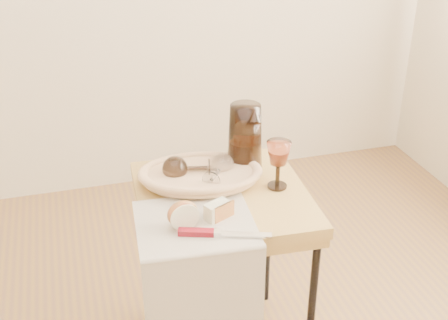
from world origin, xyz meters
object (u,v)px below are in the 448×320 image
object	(u,v)px
pitcher	(245,138)
apple_half	(183,214)
side_table	(222,277)
wine_goblet	(278,165)
goblet_lying_a	(190,168)
tea_towel	(195,223)
table_knife	(221,233)
goblet_lying_b	(218,171)
bread_basket	(200,177)

from	to	relation	value
pitcher	apple_half	distance (m)	0.39
side_table	apple_half	size ratio (longest dim) A/B	7.52
apple_half	wine_goblet	bearing A→B (deg)	18.22
side_table	goblet_lying_a	size ratio (longest dim) A/B	5.05
side_table	tea_towel	world-z (taller)	tea_towel
goblet_lying_a	pitcher	bearing A→B (deg)	-154.66
side_table	wine_goblet	bearing A→B (deg)	-5.56
side_table	apple_half	bearing A→B (deg)	-135.37
pitcher	table_knife	world-z (taller)	pitcher
goblet_lying_b	apple_half	size ratio (longest dim) A/B	1.35
bread_basket	apple_half	distance (m)	0.24
side_table	wine_goblet	world-z (taller)	wine_goblet
side_table	pitcher	bearing A→B (deg)	48.59
pitcher	wine_goblet	bearing A→B (deg)	-52.48
table_knife	bread_basket	bearing A→B (deg)	105.65
wine_goblet	goblet_lying_a	bearing A→B (deg)	158.50
tea_towel	table_knife	xyz separation A→B (m)	(0.05, -0.08, 0.01)
side_table	table_knife	distance (m)	0.41
apple_half	table_knife	xyz separation A→B (m)	(0.09, -0.07, -0.03)
goblet_lying_a	table_knife	distance (m)	0.31
apple_half	pitcher	bearing A→B (deg)	41.90
apple_half	tea_towel	bearing A→B (deg)	8.05
bread_basket	table_knife	size ratio (longest dim) A/B	1.38
tea_towel	pitcher	xyz separation A→B (m)	(0.23, 0.27, 0.11)
pitcher	wine_goblet	xyz separation A→B (m)	(0.06, -0.14, -0.03)
bread_basket	goblet_lying_b	distance (m)	0.06
bread_basket	pitcher	xyz separation A→B (m)	(0.16, 0.06, 0.09)
pitcher	wine_goblet	world-z (taller)	pitcher
side_table	apple_half	distance (m)	0.43
goblet_lying_b	apple_half	xyz separation A→B (m)	(-0.15, -0.20, -0.00)
wine_goblet	apple_half	size ratio (longest dim) A/B	1.79
side_table	table_knife	world-z (taller)	table_knife
table_knife	side_table	bearing A→B (deg)	92.27
tea_towel	goblet_lying_b	size ratio (longest dim) A/B	2.78
wine_goblet	table_knife	size ratio (longest dim) A/B	0.63
tea_towel	goblet_lying_b	xyz separation A→B (m)	(0.12, 0.19, 0.04)
table_knife	goblet_lying_a	bearing A→B (deg)	111.40
tea_towel	goblet_lying_a	bearing A→B (deg)	84.37
side_table	bread_basket	world-z (taller)	bread_basket
side_table	bread_basket	size ratio (longest dim) A/B	1.92
tea_towel	goblet_lying_a	world-z (taller)	goblet_lying_a
wine_goblet	pitcher	bearing A→B (deg)	112.68
goblet_lying_b	wine_goblet	distance (m)	0.18
tea_towel	wine_goblet	size ratio (longest dim) A/B	2.10
side_table	goblet_lying_b	distance (m)	0.38
tea_towel	wine_goblet	bearing A→B (deg)	27.88
goblet_lying_b	apple_half	bearing A→B (deg)	177.08
tea_towel	bread_basket	distance (m)	0.22
goblet_lying_a	table_knife	world-z (taller)	goblet_lying_a
tea_towel	pitcher	distance (m)	0.37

